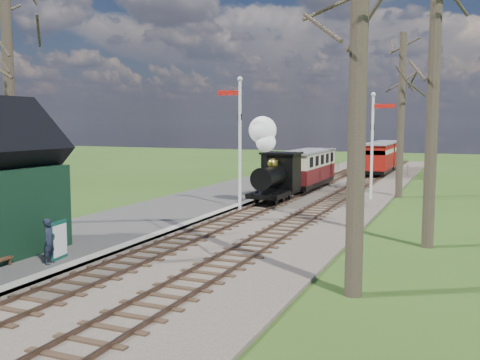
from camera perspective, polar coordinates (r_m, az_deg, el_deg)
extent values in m
ellipsoid|color=#385B23|center=(77.02, -3.92, -8.09)|extent=(57.60, 36.00, 16.20)
ellipsoid|color=#385B23|center=(74.91, 23.25, -11.60)|extent=(70.40, 44.00, 19.80)
ellipsoid|color=#385B23|center=(81.03, 10.32, -8.65)|extent=(64.00, 40.00, 18.00)
cube|color=brown|center=(29.81, 8.06, -1.81)|extent=(8.00, 60.00, 0.10)
cube|color=brown|center=(30.31, 4.77, -1.47)|extent=(0.07, 60.00, 0.12)
cube|color=brown|center=(30.01, 6.59, -1.57)|extent=(0.07, 60.00, 0.12)
cube|color=#38281C|center=(30.16, 5.67, -1.60)|extent=(1.60, 60.00, 0.09)
cube|color=brown|center=(29.61, 9.56, -1.72)|extent=(0.07, 60.00, 0.12)
cube|color=brown|center=(29.40, 11.45, -1.81)|extent=(0.07, 60.00, 0.12)
cube|color=#38281C|center=(29.50, 10.50, -1.85)|extent=(1.60, 60.00, 0.09)
cube|color=#474442|center=(24.32, -7.97, -3.49)|extent=(5.00, 44.00, 0.20)
cube|color=#B2AD9E|center=(23.23, -3.08, -3.88)|extent=(0.40, 44.00, 0.21)
cylinder|color=silver|center=(24.52, -0.01, 3.47)|extent=(0.14, 0.14, 6.00)
sphere|color=silver|center=(24.57, -0.01, 10.71)|extent=(0.24, 0.24, 0.24)
cube|color=#B7140F|center=(24.75, -1.20, 9.28)|extent=(1.10, 0.08, 0.22)
cube|color=black|center=(24.49, -0.01, 6.74)|extent=(0.18, 0.06, 0.30)
cylinder|color=silver|center=(28.94, 13.90, 3.20)|extent=(0.14, 0.14, 5.50)
sphere|color=silver|center=(28.95, 14.04, 8.84)|extent=(0.24, 0.24, 0.24)
cube|color=#B7140F|center=(28.84, 15.10, 7.63)|extent=(1.10, 0.08, 0.22)
cube|color=black|center=(28.91, 13.95, 5.48)|extent=(0.18, 0.06, 0.30)
cylinder|color=#382D23|center=(22.47, -23.41, 9.11)|extent=(0.41, 0.41, 11.00)
cylinder|color=#382D23|center=(12.90, 12.57, 14.28)|extent=(0.42, 0.42, 12.00)
cylinder|color=#382D23|center=(18.60, 19.89, 8.42)|extent=(0.40, 0.40, 10.00)
cylinder|color=#382D23|center=(30.73, 16.80, 6.54)|extent=(0.39, 0.39, 9.00)
cube|color=slate|center=(43.53, 11.56, 1.54)|extent=(12.60, 0.02, 0.01)
cube|color=slate|center=(43.56, 11.55, 1.15)|extent=(12.60, 0.02, 0.02)
cylinder|color=slate|center=(43.55, 11.55, 1.21)|extent=(0.08, 0.08, 1.00)
cube|color=black|center=(27.05, 3.64, -1.35)|extent=(1.61, 3.78, 0.24)
cylinder|color=black|center=(26.42, 3.25, 0.33)|extent=(1.04, 2.45, 1.04)
cube|color=black|center=(28.01, 4.43, 0.85)|extent=(1.70, 1.51, 1.89)
cylinder|color=black|center=(25.46, 2.54, 2.04)|extent=(0.26, 0.26, 0.76)
sphere|color=#B39834|center=(26.63, 3.46, 1.80)|extent=(0.49, 0.49, 0.49)
sphere|color=white|center=(25.38, 2.77, 4.05)|extent=(0.94, 0.94, 0.94)
sphere|color=white|center=(25.52, 2.42, 5.34)|extent=(1.32, 1.32, 1.32)
cylinder|color=black|center=(26.18, 1.79, -1.86)|extent=(0.09, 0.60, 0.60)
cylinder|color=black|center=(25.84, 3.86, -1.97)|extent=(0.09, 0.60, 0.60)
cube|color=black|center=(32.74, 7.12, -0.24)|extent=(1.79, 6.61, 0.28)
cube|color=#521214|center=(32.69, 7.14, 0.74)|extent=(1.89, 6.61, 0.85)
cube|color=beige|center=(32.62, 7.16, 2.23)|extent=(1.89, 6.61, 0.85)
cube|color=slate|center=(32.59, 7.17, 3.06)|extent=(1.98, 6.80, 0.11)
cube|color=black|center=(42.38, 14.39, 1.05)|extent=(1.76, 4.64, 0.28)
cube|color=maroon|center=(42.34, 14.41, 1.80)|extent=(1.86, 4.64, 0.84)
cube|color=beige|center=(42.29, 14.44, 2.93)|extent=(1.86, 4.64, 0.84)
cube|color=slate|center=(42.26, 14.46, 3.55)|extent=(1.95, 4.83, 0.11)
cube|color=black|center=(47.81, 15.38, 1.58)|extent=(1.76, 4.64, 0.28)
cube|color=maroon|center=(47.77, 15.40, 2.24)|extent=(1.86, 4.64, 0.84)
cube|color=beige|center=(47.73, 15.43, 3.24)|extent=(1.86, 4.64, 0.84)
cube|color=slate|center=(47.71, 15.45, 3.80)|extent=(1.95, 4.83, 0.11)
cube|color=#0E4435|center=(16.38, -18.79, -6.11)|extent=(0.19, 0.76, 1.12)
cube|color=silver|center=(16.36, -18.64, -6.13)|extent=(0.12, 0.66, 0.91)
cube|color=#482D1A|center=(16.46, -23.88, -7.91)|extent=(0.06, 0.06, 0.19)
imported|color=#1A202F|center=(15.95, -19.68, -6.17)|extent=(0.41, 0.53, 1.28)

